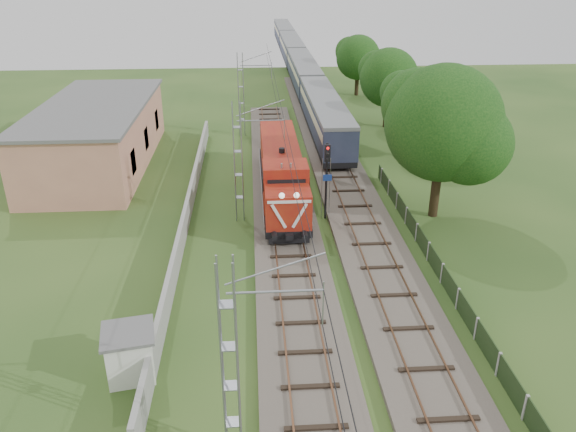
{
  "coord_description": "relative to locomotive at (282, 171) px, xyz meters",
  "views": [
    {
      "loc": [
        -2.08,
        -22.63,
        16.1
      ],
      "look_at": [
        -0.06,
        7.49,
        2.2
      ],
      "focal_mm": 35.0,
      "sensor_mm": 36.0,
      "label": 1
    }
  ],
  "objects": [
    {
      "name": "catenary",
      "position": [
        -2.95,
        -3.35,
        1.89
      ],
      "size": [
        3.31,
        70.0,
        8.0
      ],
      "color": "gray",
      "rests_on": "ground"
    },
    {
      "name": "tree_b",
      "position": [
        12.03,
        8.82,
        2.69
      ],
      "size": [
        5.99,
        5.71,
        7.77
      ],
      "color": "#392C17",
      "rests_on": "ground"
    },
    {
      "name": "station_building",
      "position": [
        -15.0,
        8.65,
        0.47
      ],
      "size": [
        8.4,
        20.4,
        5.22
      ],
      "color": "tan",
      "rests_on": "ground"
    },
    {
      "name": "boundary_wall",
      "position": [
        -6.5,
        -3.35,
        -1.41
      ],
      "size": [
        0.25,
        40.0,
        1.5
      ],
      "primitive_type": "cube",
      "color": "#9E9E99",
      "rests_on": "ground"
    },
    {
      "name": "coach_rake",
      "position": [
        5.0,
        47.99,
        0.28
      ],
      "size": [
        2.92,
        87.2,
        3.38
      ],
      "color": "black",
      "rests_on": "ground"
    },
    {
      "name": "track_main",
      "position": [
        0.0,
        -8.35,
        -1.98
      ],
      "size": [
        4.2,
        70.0,
        0.45
      ],
      "color": "#6B6054",
      "rests_on": "ground"
    },
    {
      "name": "fence",
      "position": [
        8.0,
        -12.35,
        -1.56
      ],
      "size": [
        0.12,
        32.0,
        1.2
      ],
      "color": "black",
      "rests_on": "ground"
    },
    {
      "name": "tree_a",
      "position": [
        10.29,
        -3.67,
        4.24
      ],
      "size": [
        7.92,
        7.54,
        10.26
      ],
      "color": "#392C17",
      "rests_on": "ground"
    },
    {
      "name": "locomotive",
      "position": [
        0.0,
        0.0,
        0.0
      ],
      "size": [
        2.86,
        16.34,
        4.15
      ],
      "color": "black",
      "rests_on": "ground"
    },
    {
      "name": "tree_d",
      "position": [
        11.63,
        33.61,
        2.54
      ],
      "size": [
        5.81,
        5.53,
        7.53
      ],
      "color": "#392C17",
      "rests_on": "ground"
    },
    {
      "name": "relay_hut",
      "position": [
        -7.4,
        -18.74,
        -1.05
      ],
      "size": [
        2.48,
        2.48,
        2.2
      ],
      "color": "silver",
      "rests_on": "ground"
    },
    {
      "name": "track_side",
      "position": [
        5.0,
        4.65,
        -1.98
      ],
      "size": [
        4.2,
        80.0,
        0.45
      ],
      "color": "#6B6054",
      "rests_on": "ground"
    },
    {
      "name": "signal_post",
      "position": [
        2.76,
        -3.7,
        1.5
      ],
      "size": [
        0.59,
        0.46,
        5.32
      ],
      "color": "black",
      "rests_on": "ground"
    },
    {
      "name": "ground",
      "position": [
        0.0,
        -15.35,
        -2.16
      ],
      "size": [
        140.0,
        140.0,
        0.0
      ],
      "primitive_type": "plane",
      "color": "#27471A",
      "rests_on": "ground"
    },
    {
      "name": "tree_c",
      "position": [
        12.03,
        18.59,
        2.87
      ],
      "size": [
        6.22,
        5.93,
        8.07
      ],
      "color": "#392C17",
      "rests_on": "ground"
    }
  ]
}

